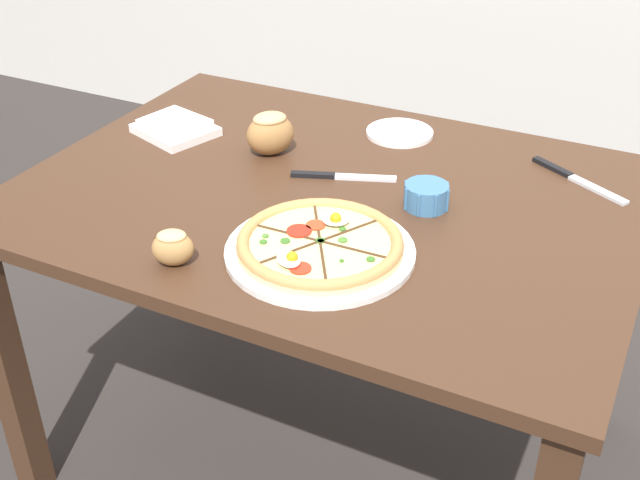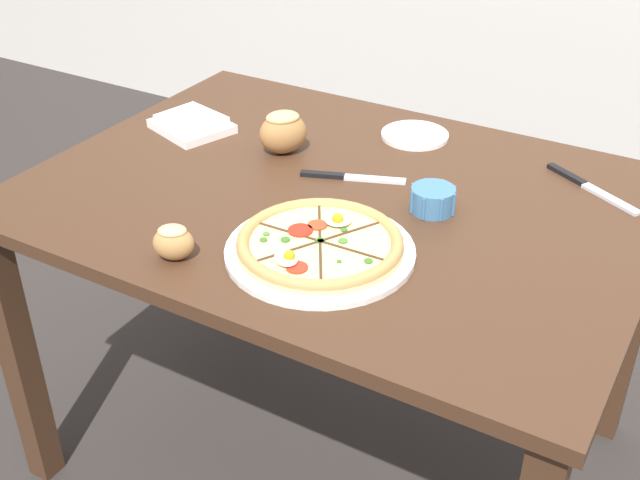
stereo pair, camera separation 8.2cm
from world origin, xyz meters
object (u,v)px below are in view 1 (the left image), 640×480
Objects in this scene: bread_piece_near at (270,132)px; side_saucer at (400,133)px; knife_spare at (342,176)px; dining_table at (329,232)px; ramekin_bowl at (426,195)px; knife_main at (577,179)px; pizza at (320,245)px; napkin_folded at (175,127)px; bread_piece_mid at (173,247)px.

bread_piece_near is 0.32m from side_saucer.
knife_spare and side_saucer have the same top height.
dining_table is 0.12m from knife_spare.
knife_main is (0.25, 0.25, -0.02)m from ramekin_bowl.
bread_piece_near reaches higher than ramekin_bowl.
ramekin_bowl is at bearing -11.05° from bread_piece_near.
pizza is (0.09, -0.22, 0.12)m from dining_table.
ramekin_bowl is (0.11, 0.25, 0.01)m from pizza.
side_saucer is at bearing 120.01° from ramekin_bowl.
ramekin_bowl is 0.65m from napkin_folded.
pizza is 2.19× the size of side_saucer.
dining_table is 9.30× the size of bread_piece_near.
side_saucer is (0.03, 0.33, 0.10)m from dining_table.
bread_piece_mid is 0.86m from knife_main.
bread_piece_near is at bearing -135.72° from knife_main.
knife_main is at bearing 4.02° from knife_spare.
napkin_folded is at bearing 167.98° from dining_table.
bread_piece_mid is at bearing -127.29° from knife_spare.
napkin_folded is 0.53m from side_saucer.
pizza is 3.67× the size of ramekin_bowl.
dining_table is at bearing -119.20° from knife_main.
napkin_folded is at bearing -154.24° from side_saucer.
dining_table is 5.69× the size of knife_main.
dining_table is 0.27m from bread_piece_near.
dining_table is 0.34m from side_saucer.
knife_spare is at bearing 169.24° from ramekin_bowl.
pizza is 0.44m from bread_piece_near.
bread_piece_mid is at bearing -109.42° from dining_table.
ramekin_bowl is 0.41m from bread_piece_near.
bread_piece_near is 0.67m from knife_main.
knife_main is 0.43m from side_saucer.
bread_piece_mid reaches higher than pizza.
pizza is at bearing -48.92° from bread_piece_near.
dining_table is 3.65× the size of pizza.
bread_piece_near is 0.86× the size of side_saucer.
bread_piece_near reaches higher than dining_table.
bread_piece_near is (0.25, 0.01, 0.03)m from napkin_folded.
bread_piece_near is at bearing 98.12° from bread_piece_mid.
side_saucer is (-0.42, 0.05, 0.00)m from knife_main.
pizza is at bearing -83.57° from side_saucer.
dining_table is 13.82× the size of bread_piece_mid.
ramekin_bowl is 0.21m from knife_spare.
knife_main is at bearing -7.34° from side_saucer.
napkin_folded is 0.92m from knife_main.
bread_piece_mid is 0.41× the size of knife_main.
ramekin_bowl is 0.45× the size of napkin_folded.
knife_spare is at bearing 73.44° from bread_piece_mid.
ramekin_bowl is at bearing 65.92° from pizza.
ramekin_bowl is at bearing 49.94° from bread_piece_mid.
bread_piece_mid reaches higher than ramekin_bowl.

